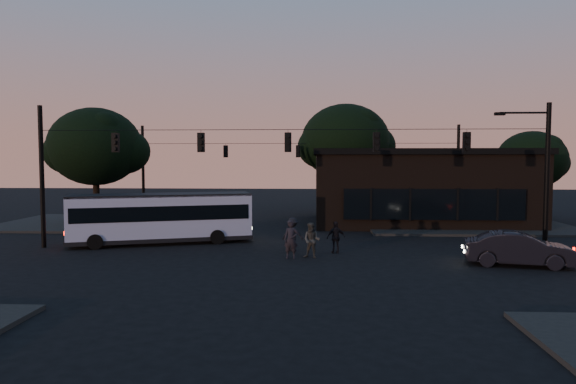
{
  "coord_description": "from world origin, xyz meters",
  "views": [
    {
      "loc": [
        1.36,
        -22.3,
        4.66
      ],
      "look_at": [
        0.0,
        4.0,
        3.0
      ],
      "focal_mm": 32.0,
      "sensor_mm": 36.0,
      "label": 1
    }
  ],
  "objects_px": {
    "car": "(519,249)",
    "pedestrian_a": "(291,239)",
    "pedestrian_b": "(312,240)",
    "building": "(418,186)",
    "pedestrian_c": "(336,237)",
    "bus": "(162,216)",
    "pedestrian_d": "(293,234)"
  },
  "relations": [
    {
      "from": "car",
      "to": "pedestrian_b",
      "type": "xyz_separation_m",
      "value": [
        -9.1,
        1.36,
        0.1
      ]
    },
    {
      "from": "pedestrian_c",
      "to": "pedestrian_d",
      "type": "relative_size",
      "value": 0.93
    },
    {
      "from": "pedestrian_b",
      "to": "pedestrian_c",
      "type": "xyz_separation_m",
      "value": [
        1.2,
        1.28,
        -0.05
      ]
    },
    {
      "from": "car",
      "to": "pedestrian_d",
      "type": "distance_m",
      "value": 10.57
    },
    {
      "from": "pedestrian_b",
      "to": "pedestrian_c",
      "type": "relative_size",
      "value": 1.06
    },
    {
      "from": "car",
      "to": "pedestrian_b",
      "type": "bearing_deg",
      "value": 93.75
    },
    {
      "from": "building",
      "to": "pedestrian_b",
      "type": "relative_size",
      "value": 9.12
    },
    {
      "from": "pedestrian_a",
      "to": "pedestrian_c",
      "type": "relative_size",
      "value": 1.13
    },
    {
      "from": "pedestrian_a",
      "to": "pedestrian_b",
      "type": "height_order",
      "value": "pedestrian_a"
    },
    {
      "from": "pedestrian_a",
      "to": "pedestrian_d",
      "type": "xyz_separation_m",
      "value": [
        -0.0,
        2.0,
        -0.05
      ]
    },
    {
      "from": "building",
      "to": "bus",
      "type": "bearing_deg",
      "value": -147.35
    },
    {
      "from": "building",
      "to": "pedestrian_c",
      "type": "bearing_deg",
      "value": -117.03
    },
    {
      "from": "bus",
      "to": "pedestrian_d",
      "type": "distance_m",
      "value": 7.67
    },
    {
      "from": "bus",
      "to": "pedestrian_a",
      "type": "xyz_separation_m",
      "value": [
        7.38,
        -3.97,
        -0.65
      ]
    },
    {
      "from": "pedestrian_b",
      "to": "building",
      "type": "bearing_deg",
      "value": 78.37
    },
    {
      "from": "bus",
      "to": "car",
      "type": "distance_m",
      "value": 18.22
    },
    {
      "from": "pedestrian_c",
      "to": "pedestrian_d",
      "type": "distance_m",
      "value": 2.25
    },
    {
      "from": "building",
      "to": "car",
      "type": "distance_m",
      "value": 15.69
    },
    {
      "from": "pedestrian_a",
      "to": "pedestrian_b",
      "type": "xyz_separation_m",
      "value": [
        0.98,
        0.15,
        -0.06
      ]
    },
    {
      "from": "bus",
      "to": "pedestrian_d",
      "type": "bearing_deg",
      "value": -33.28
    },
    {
      "from": "pedestrian_a",
      "to": "pedestrian_d",
      "type": "bearing_deg",
      "value": 92.39
    },
    {
      "from": "building",
      "to": "bus",
      "type": "xyz_separation_m",
      "value": [
        -16.12,
        -10.33,
        -1.15
      ]
    },
    {
      "from": "bus",
      "to": "pedestrian_b",
      "type": "xyz_separation_m",
      "value": [
        8.36,
        -3.82,
        -0.71
      ]
    },
    {
      "from": "bus",
      "to": "car",
      "type": "relative_size",
      "value": 2.22
    },
    {
      "from": "building",
      "to": "pedestrian_c",
      "type": "xyz_separation_m",
      "value": [
        -6.56,
        -12.87,
        -1.91
      ]
    },
    {
      "from": "building",
      "to": "pedestrian_c",
      "type": "relative_size",
      "value": 9.65
    },
    {
      "from": "pedestrian_d",
      "to": "car",
      "type": "bearing_deg",
      "value": 172.65
    },
    {
      "from": "building",
      "to": "bus",
      "type": "height_order",
      "value": "building"
    },
    {
      "from": "building",
      "to": "pedestrian_b",
      "type": "bearing_deg",
      "value": -118.75
    },
    {
      "from": "bus",
      "to": "pedestrian_d",
      "type": "relative_size",
      "value": 5.9
    },
    {
      "from": "car",
      "to": "building",
      "type": "bearing_deg",
      "value": 17.18
    },
    {
      "from": "car",
      "to": "pedestrian_a",
      "type": "relative_size",
      "value": 2.52
    }
  ]
}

